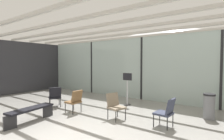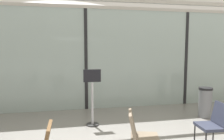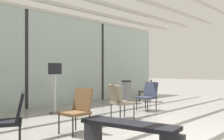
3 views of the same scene
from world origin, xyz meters
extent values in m
cube|color=#A3B7B2|center=(0.00, 5.20, 1.61)|extent=(14.00, 0.08, 3.21)
cube|color=black|center=(0.00, 5.20, 1.61)|extent=(0.10, 0.12, 3.21)
cube|color=black|center=(3.50, 5.20, 1.61)|extent=(0.10, 0.12, 3.21)
cube|color=#B7B2A8|center=(0.00, 5.20, 3.26)|extent=(13.72, 0.12, 0.10)
ellipsoid|color=silver|center=(-0.70, 10.18, 2.24)|extent=(11.06, 4.47, 4.47)
sphere|color=black|center=(-2.84, 8.12, 2.57)|extent=(0.28, 0.28, 0.28)
sphere|color=black|center=(-1.94, 8.12, 2.57)|extent=(0.28, 0.28, 0.28)
sphere|color=black|center=(-1.04, 8.12, 2.57)|extent=(0.28, 0.28, 0.28)
sphere|color=black|center=(-0.14, 8.12, 2.57)|extent=(0.28, 0.28, 0.28)
sphere|color=black|center=(0.76, 8.12, 2.57)|extent=(0.28, 0.28, 0.28)
cube|color=#33384C|center=(2.25, 2.07, 0.40)|extent=(0.52, 0.52, 0.06)
cube|color=#33384C|center=(2.47, 2.05, 0.65)|extent=(0.18, 0.49, 0.44)
cylinder|color=black|center=(2.06, 2.29, 0.18)|extent=(0.03, 0.03, 0.37)
cylinder|color=black|center=(2.48, 2.26, 0.18)|extent=(0.03, 0.03, 0.37)
cube|color=brown|center=(-0.84, 1.48, 0.65)|extent=(0.14, 0.48, 0.44)
cube|color=#7F705B|center=(0.76, 1.78, 0.40)|extent=(0.59, 0.59, 0.06)
cube|color=#7F705B|center=(0.56, 1.84, 0.65)|extent=(0.26, 0.50, 0.44)
cylinder|color=slate|center=(3.27, 3.68, 0.40)|extent=(0.36, 0.36, 0.80)
cylinder|color=black|center=(3.27, 3.68, 0.83)|extent=(0.38, 0.38, 0.06)
cylinder|color=#333333|center=(0.04, 3.67, 0.01)|extent=(0.32, 0.32, 0.03)
cylinder|color=#B2B2B7|center=(0.04, 3.67, 0.55)|extent=(0.06, 0.06, 1.10)
cube|color=black|center=(0.04, 3.67, 1.28)|extent=(0.44, 0.03, 0.32)
camera|label=1|loc=(3.98, -2.92, 1.92)|focal=27.54mm
camera|label=2|loc=(-0.48, -1.54, 1.95)|focal=33.56mm
camera|label=3|loc=(-4.24, -2.40, 1.23)|focal=41.02mm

